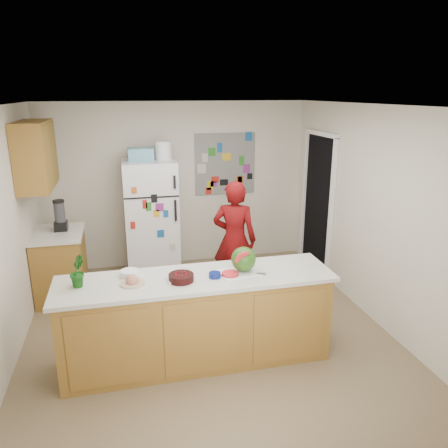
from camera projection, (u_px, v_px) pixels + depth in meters
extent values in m
cube|color=brown|center=(207.00, 333.00, 4.98)|extent=(4.00, 4.50, 0.02)
cube|color=beige|center=(178.00, 185.00, 6.72)|extent=(4.00, 0.02, 2.50)
cube|color=beige|center=(0.00, 242.00, 4.17)|extent=(0.02, 4.50, 2.50)
cube|color=beige|center=(376.00, 216.00, 5.06)|extent=(0.02, 4.50, 2.50)
cube|color=white|center=(205.00, 104.00, 4.25)|extent=(4.00, 4.50, 0.02)
cube|color=black|center=(318.00, 205.00, 6.47)|extent=(0.03, 0.85, 2.04)
cube|color=brown|center=(197.00, 321.00, 4.34)|extent=(2.60, 0.62, 0.88)
cube|color=silver|center=(196.00, 279.00, 4.21)|extent=(2.68, 0.70, 0.04)
cube|color=brown|center=(61.00, 266.00, 5.73)|extent=(0.60, 0.80, 0.86)
cube|color=silver|center=(57.00, 234.00, 5.60)|extent=(0.64, 0.84, 0.04)
cube|color=brown|center=(36.00, 155.00, 5.23)|extent=(0.35, 1.00, 0.80)
cube|color=silver|center=(151.00, 219.00, 6.38)|extent=(0.75, 0.70, 1.70)
cube|color=#5999B2|center=(141.00, 154.00, 6.08)|extent=(0.35, 0.28, 0.18)
cube|color=slate|center=(225.00, 164.00, 6.78)|extent=(0.95, 0.01, 0.95)
imported|color=#5E090B|center=(235.00, 240.00, 5.67)|extent=(0.68, 0.58, 1.57)
cylinder|color=black|center=(60.00, 216.00, 5.62)|extent=(0.13, 0.13, 0.38)
cube|color=white|center=(238.00, 272.00, 4.29)|extent=(0.41, 0.33, 0.01)
sphere|color=#165810|center=(244.00, 259.00, 4.29)|extent=(0.24, 0.24, 0.24)
cylinder|color=red|center=(230.00, 274.00, 4.22)|extent=(0.16, 0.16, 0.02)
cylinder|color=black|center=(181.00, 278.00, 4.10)|extent=(0.26, 0.26, 0.07)
cylinder|color=silver|center=(130.00, 273.00, 4.21)|extent=(0.21, 0.21, 0.06)
cylinder|color=navy|center=(215.00, 275.00, 4.18)|extent=(0.14, 0.14, 0.05)
cylinder|color=#C8B096|center=(132.00, 283.00, 4.05)|extent=(0.31, 0.31, 0.02)
cube|color=silver|center=(177.00, 279.00, 4.13)|extent=(0.20, 0.18, 0.02)
cube|color=gray|center=(261.00, 274.00, 4.25)|extent=(0.10, 0.06, 0.01)
imported|color=#0C3E0C|center=(77.00, 271.00, 3.96)|extent=(0.14, 0.17, 0.29)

